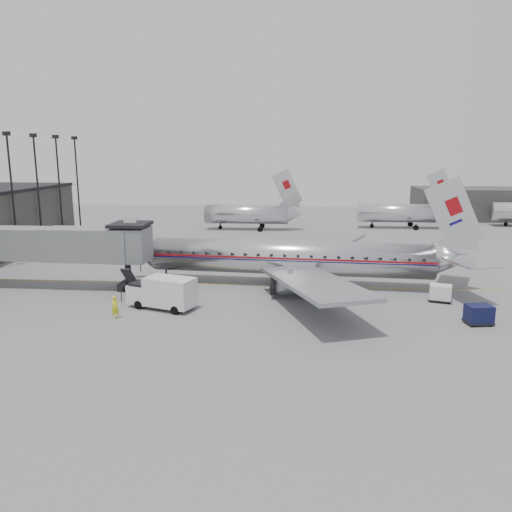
{
  "coord_description": "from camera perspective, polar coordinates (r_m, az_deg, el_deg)",
  "views": [
    {
      "loc": [
        6.79,
        -41.29,
        12.84
      ],
      "look_at": [
        2.82,
        4.83,
        3.2
      ],
      "focal_mm": 35.0,
      "sensor_mm": 36.0,
      "label": 1
    }
  ],
  "objects": [
    {
      "name": "baggage_cart_white",
      "position": [
        46.65,
        20.34,
        -3.96
      ],
      "size": [
        2.24,
        1.94,
        1.49
      ],
      "rotation": [
        0.0,
        0.0,
        -0.3
      ],
      "color": "silver",
      "rests_on": "ground"
    },
    {
      "name": "ground",
      "position": [
        43.77,
        -4.24,
        -5.33
      ],
      "size": [
        160.0,
        160.0,
        0.0
      ],
      "primitive_type": "plane",
      "color": "slate",
      "rests_on": "ground"
    },
    {
      "name": "ramp_worker",
      "position": [
        40.88,
        -15.78,
        -5.67
      ],
      "size": [
        0.78,
        0.77,
        1.81
      ],
      "primitive_type": "imported",
      "rotation": [
        0.0,
        0.0,
        0.75
      ],
      "color": "yellow",
      "rests_on": "ground"
    },
    {
      "name": "jet_bridge",
      "position": [
        51.44,
        -22.29,
        1.18
      ],
      "size": [
        21.0,
        6.2,
        7.1
      ],
      "color": "#575A5C",
      "rests_on": "ground"
    },
    {
      "name": "hangar",
      "position": [
        108.71,
        25.6,
        5.42
      ],
      "size": [
        30.0,
        12.0,
        6.0
      ],
      "primitive_type": "cube",
      "color": "#32312E",
      "rests_on": "ground"
    },
    {
      "name": "baggage_cart_navy",
      "position": [
        41.69,
        24.12,
        -6.08
      ],
      "size": [
        2.15,
        1.77,
        1.52
      ],
      "rotation": [
        0.0,
        0.0,
        0.17
      ],
      "color": "#0D0F35",
      "rests_on": "ground"
    },
    {
      "name": "distant_aircraft_mid",
      "position": [
        89.59,
        16.16,
        4.82
      ],
      "size": [
        16.39,
        3.2,
        10.26
      ],
      "color": "silver",
      "rests_on": "ground"
    },
    {
      "name": "airliner",
      "position": [
        48.96,
        4.69,
        -0.2
      ],
      "size": [
        34.24,
        31.64,
        10.83
      ],
      "rotation": [
        0.0,
        0.0,
        -0.07
      ],
      "color": "silver",
      "rests_on": "ground"
    },
    {
      "name": "distant_aircraft_near",
      "position": [
        84.34,
        -0.96,
        4.88
      ],
      "size": [
        16.39,
        3.2,
        10.26
      ],
      "color": "silver",
      "rests_on": "ground"
    },
    {
      "name": "service_van",
      "position": [
        42.46,
        -10.66,
        -4.06
      ],
      "size": [
        6.13,
        3.92,
        2.7
      ],
      "rotation": [
        0.0,
        0.0,
        -0.33
      ],
      "color": "silver",
      "rests_on": "ground"
    },
    {
      "name": "apron_line",
      "position": [
        49.15,
        0.33,
        -3.38
      ],
      "size": [
        60.0,
        0.15,
        0.01
      ],
      "primitive_type": "cube",
      "rotation": [
        0.0,
        0.0,
        1.57
      ],
      "color": "gold",
      "rests_on": "ground"
    }
  ]
}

